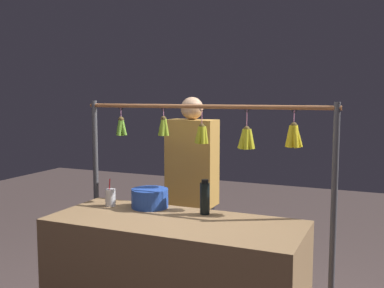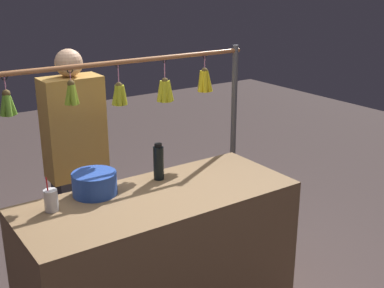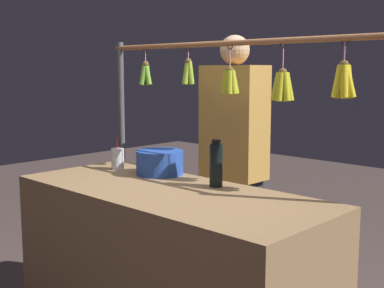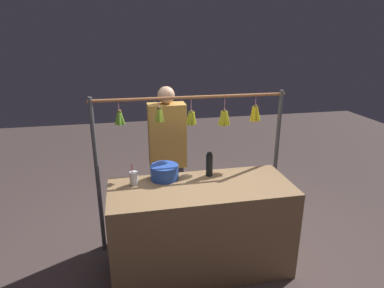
% 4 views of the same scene
% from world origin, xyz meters
% --- Properties ---
extents(market_counter, '(1.74, 0.72, 0.91)m').
position_xyz_m(market_counter, '(0.00, 0.00, 0.46)').
color(market_counter, olive).
rests_on(market_counter, ground).
extents(display_rack, '(2.02, 0.13, 1.71)m').
position_xyz_m(display_rack, '(-0.04, -0.48, 1.21)').
color(display_rack, '#4C4C51').
rests_on(display_rack, ground).
extents(water_bottle, '(0.07, 0.07, 0.25)m').
position_xyz_m(water_bottle, '(-0.13, -0.22, 1.03)').
color(water_bottle, black).
rests_on(water_bottle, market_counter).
extents(blue_bucket, '(0.28, 0.28, 0.14)m').
position_xyz_m(blue_bucket, '(0.32, -0.24, 0.99)').
color(blue_bucket, '#274CB1').
rests_on(blue_bucket, market_counter).
extents(drink_cup, '(0.08, 0.08, 0.21)m').
position_xyz_m(drink_cup, '(0.62, -0.16, 0.98)').
color(drink_cup, silver).
rests_on(drink_cup, market_counter).
extents(vendor_person, '(0.41, 0.22, 1.74)m').
position_xyz_m(vendor_person, '(0.21, -0.79, 0.86)').
color(vendor_person, '#2D2D38').
rests_on(vendor_person, ground).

